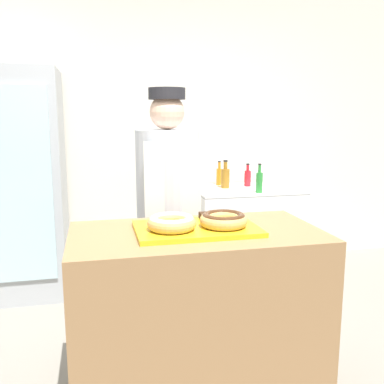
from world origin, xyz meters
name	(u,v)px	position (x,y,z in m)	size (l,w,h in m)	color
wall_back	(145,131)	(0.00, 2.13, 1.35)	(8.00, 0.06, 2.70)	silver
display_counter	(196,318)	(0.00, 0.00, 0.47)	(1.24, 0.67, 0.93)	#997047
serving_tray	(196,229)	(0.00, 0.00, 0.94)	(0.60, 0.39, 0.02)	yellow
donut_light_glaze	(172,222)	(-0.13, -0.03, 0.99)	(0.24, 0.24, 0.07)	tan
donut_chocolate_glaze	(224,219)	(0.13, -0.03, 0.99)	(0.24, 0.24, 0.07)	tan
brownie_back_left	(172,218)	(-0.10, 0.14, 0.97)	(0.09, 0.09, 0.03)	#382111
brownie_back_right	(208,216)	(0.10, 0.14, 0.97)	(0.09, 0.09, 0.03)	#382111
baker_person	(168,214)	(-0.03, 0.66, 0.87)	(0.40, 0.40, 1.67)	#4C4C51
beverage_fridge	(20,184)	(-1.09, 1.72, 0.93)	(0.70, 0.70, 1.87)	#ADB2B7
chest_freezer	(245,230)	(0.89, 1.73, 0.42)	(0.97, 0.68, 0.83)	white
bottle_red	(248,177)	(0.94, 1.84, 0.91)	(0.06, 0.06, 0.22)	red
bottle_orange	(219,176)	(0.70, 1.96, 0.92)	(0.06, 0.06, 0.23)	orange
bottle_green	(259,181)	(0.92, 1.48, 0.93)	(0.06, 0.06, 0.26)	#2D8C38
bottle_amber	(225,177)	(0.70, 1.78, 0.93)	(0.08, 0.08, 0.26)	#99661E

